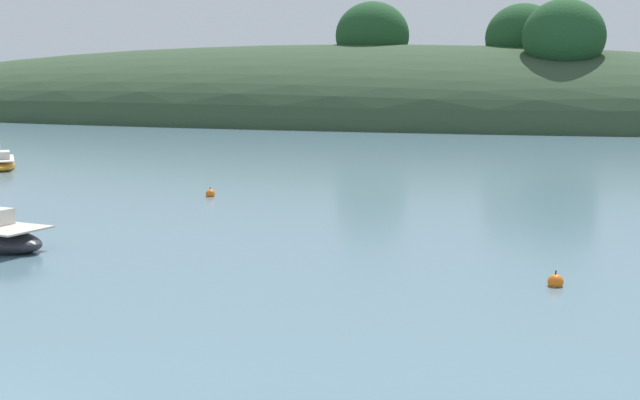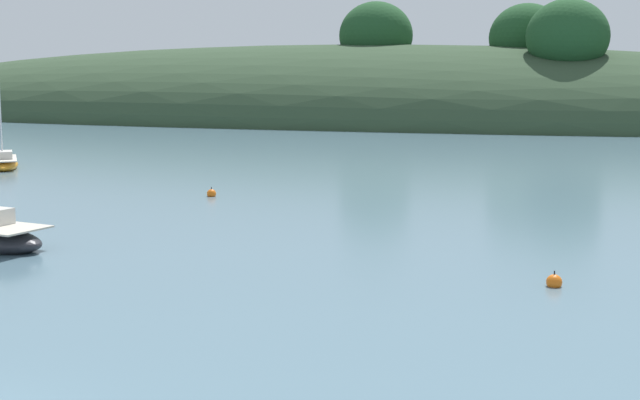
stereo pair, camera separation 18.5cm
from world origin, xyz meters
name	(u,v)px [view 2 (the right image)]	position (x,y,z in m)	size (l,w,h in m)	color
far_shoreline_hill	(329,119)	(-24.65, 91.17, 0.16)	(150.00, 36.00, 22.84)	#2D422B
sailboat_blue_center	(3,163)	(-25.79, 34.18, 0.33)	(4.60, 5.09, 7.44)	orange
mooring_buoy_outer	(211,194)	(-8.13, 27.30, 0.12)	(0.44, 0.44, 0.54)	orange
mooring_buoy_channel	(554,282)	(8.97, 14.23, 0.12)	(0.44, 0.44, 0.54)	orange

